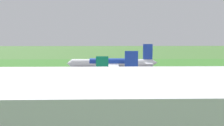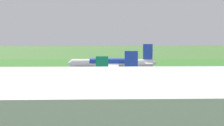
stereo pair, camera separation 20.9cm
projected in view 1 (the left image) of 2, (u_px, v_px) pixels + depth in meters
The scene contains 10 objects.
ground_plane at pixel (136, 70), 166.52m from camera, with size 800.00×800.00×0.00m, color #3D662D.
runway_asphalt at pixel (136, 70), 166.52m from camera, with size 600.00×32.53×0.06m, color #47474C.
apron_concrete at pixel (153, 88), 109.72m from camera, with size 440.00×110.00×0.05m, color gray.
grass_verge_foreground at pixel (130, 64), 206.46m from camera, with size 600.00×80.00×0.04m, color #346B27.
airliner_main at pixel (113, 63), 165.67m from camera, with size 54.13×44.26×15.88m.
airliner_parked_mid at pixel (180, 78), 110.54m from camera, with size 50.27×41.02×14.71m.
airliner_parked_far at pixel (56, 82), 103.37m from camera, with size 44.64×36.45×13.05m.
service_truck_baggage at pixel (175, 74), 140.34m from camera, with size 5.99×2.81×2.65m.
no_stopping_sign at pixel (122, 62), 206.47m from camera, with size 0.60×0.10×2.56m.
traffic_cone_orange at pixel (112, 64), 203.42m from camera, with size 0.40×0.40×0.55m, color orange.
Camera 1 is at (19.25, 164.80, 20.66)m, focal length 44.76 mm.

